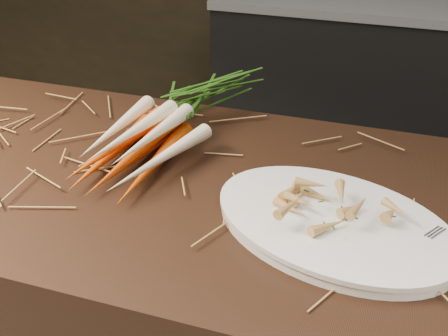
# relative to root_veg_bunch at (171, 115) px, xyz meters

# --- Properties ---
(back_counter) EXTENTS (1.82, 0.62, 0.84)m
(back_counter) POSITION_rel_root_veg_bunch_xyz_m (0.48, 1.72, -0.53)
(back_counter) COLOR black
(back_counter) RESTS_ON ground
(straw_bedding) EXTENTS (1.40, 0.60, 0.02)m
(straw_bedding) POSITION_rel_root_veg_bunch_xyz_m (0.18, -0.16, -0.04)
(straw_bedding) COLOR olive
(straw_bedding) RESTS_ON main_counter
(root_veg_bunch) EXTENTS (0.22, 0.58, 0.11)m
(root_veg_bunch) POSITION_rel_root_veg_bunch_xyz_m (0.00, 0.00, 0.00)
(root_veg_bunch) COLOR #BF3900
(root_veg_bunch) RESTS_ON main_counter
(serving_platter) EXTENTS (0.49, 0.40, 0.02)m
(serving_platter) POSITION_rel_root_veg_bunch_xyz_m (0.40, -0.24, -0.04)
(serving_platter) COLOR white
(serving_platter) RESTS_ON main_counter
(roasted_veg_heap) EXTENTS (0.24, 0.21, 0.05)m
(roasted_veg_heap) POSITION_rel_root_veg_bunch_xyz_m (0.40, -0.24, -0.01)
(roasted_veg_heap) COLOR #B9874B
(roasted_veg_heap) RESTS_ON serving_platter
(serving_fork) EXTENTS (0.10, 0.14, 0.00)m
(serving_fork) POSITION_rel_root_veg_bunch_xyz_m (0.53, -0.31, -0.03)
(serving_fork) COLOR silver
(serving_fork) RESTS_ON serving_platter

